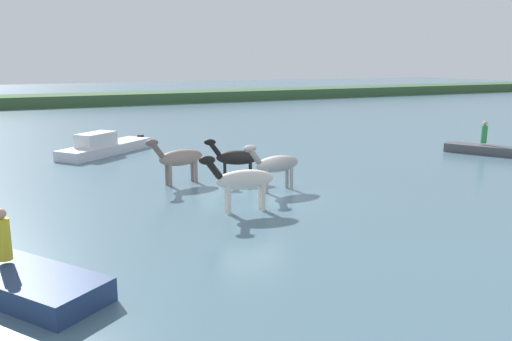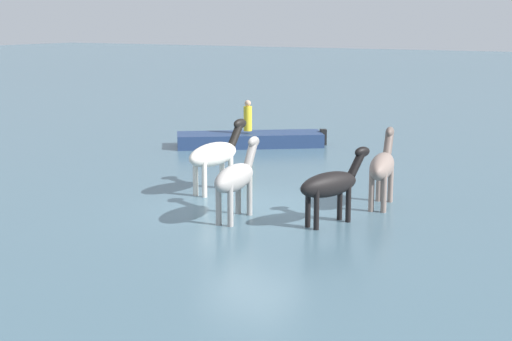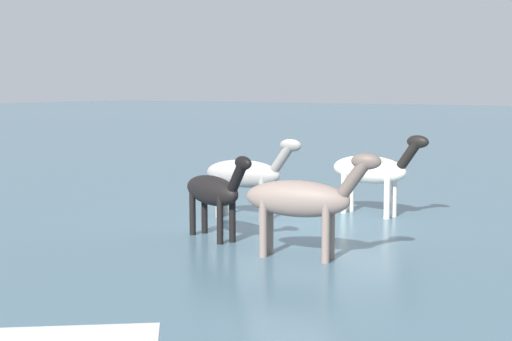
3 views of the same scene
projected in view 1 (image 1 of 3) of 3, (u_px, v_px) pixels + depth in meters
The scene contains 11 objects.
ground_plane at pixel (251, 195), 19.35m from camera, with size 198.28×198.28×0.00m, color #476675.
distant_shoreline at pixel (95, 104), 58.03m from camera, with size 178.45×6.00×2.40m, color #395B35.
horse_mid_herd at pixel (242, 180), 16.96m from camera, with size 2.56×0.80×1.98m.
horse_pinto_flank at pixel (275, 164), 19.70m from camera, with size 2.47×0.78×1.91m.
horse_rear_stallion at pixel (236, 158), 21.38m from camera, with size 2.26×1.16×1.78m.
horse_lead at pixel (179, 158), 20.82m from camera, with size 2.53×0.96×1.95m.
boat_tender_starboard at pixel (0, 278), 11.53m from camera, with size 4.54×5.45×0.77m.
boat_motor_center at pixel (484, 151), 27.66m from camera, with size 2.91×3.93×0.72m.
boat_launch_far at pixel (104, 148), 27.63m from camera, with size 5.51×4.94×1.37m.
person_spotter_bow at pixel (3, 236), 11.35m from camera, with size 0.32×0.32×1.19m.
person_helmsman_aft at pixel (484, 133), 27.62m from camera, with size 0.32×0.32×1.19m.
Camera 1 is at (-7.62, -17.09, 5.01)m, focal length 35.90 mm.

